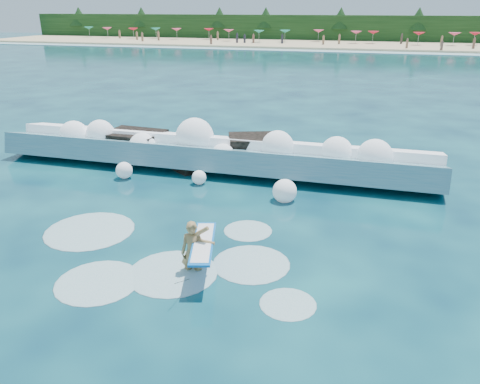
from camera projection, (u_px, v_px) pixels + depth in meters
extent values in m
plane|color=#072138|center=(173.00, 248.00, 13.90)|extent=(200.00, 200.00, 0.00)
cube|color=tan|center=(347.00, 45.00, 83.53)|extent=(140.00, 20.00, 0.40)
cube|color=silver|center=(343.00, 51.00, 73.76)|extent=(140.00, 5.00, 0.08)
cube|color=black|center=(352.00, 29.00, 91.62)|extent=(140.00, 4.00, 5.00)
cube|color=teal|center=(210.00, 158.00, 20.56)|extent=(19.24, 2.93, 1.61)
cube|color=white|center=(216.00, 143.00, 21.09)|extent=(19.24, 1.36, 0.75)
cube|color=black|center=(135.00, 146.00, 22.20)|extent=(2.76, 2.14, 1.43)
cube|color=black|center=(188.00, 159.00, 20.77)|extent=(2.50, 2.40, 1.10)
cube|color=black|center=(254.00, 153.00, 21.10)|extent=(2.65, 2.38, 1.53)
imported|color=#987747|center=(193.00, 252.00, 12.49)|extent=(0.71, 0.54, 1.76)
cube|color=blue|center=(203.00, 243.00, 12.35)|extent=(1.16, 2.46, 0.06)
cube|color=white|center=(203.00, 242.00, 12.34)|extent=(1.01, 2.24, 0.06)
cylinder|color=black|center=(182.00, 281.00, 11.42)|extent=(0.01, 0.91, 0.43)
sphere|color=white|center=(74.00, 135.00, 21.88)|extent=(1.35, 1.35, 1.35)
sphere|color=white|center=(100.00, 134.00, 21.87)|extent=(1.30, 1.30, 1.30)
sphere|color=white|center=(142.00, 147.00, 21.19)|extent=(1.26, 1.26, 1.26)
sphere|color=white|center=(195.00, 137.00, 20.92)|extent=(1.71, 1.71, 1.71)
sphere|color=white|center=(223.00, 156.00, 20.02)|extent=(1.03, 1.03, 1.03)
sphere|color=white|center=(277.00, 147.00, 19.69)|extent=(1.37, 1.37, 1.37)
sphere|color=white|center=(337.00, 152.00, 19.31)|extent=(1.32, 1.32, 1.32)
sphere|color=white|center=(375.00, 157.00, 18.56)|extent=(1.42, 1.42, 1.42)
sphere|color=white|center=(124.00, 170.00, 19.39)|extent=(0.70, 0.70, 0.70)
sphere|color=white|center=(199.00, 177.00, 18.81)|extent=(0.58, 0.58, 0.58)
sphere|color=white|center=(285.00, 191.00, 17.18)|extent=(0.90, 0.90, 0.90)
ellipsoid|color=silver|center=(173.00, 273.00, 12.63)|extent=(2.48, 2.48, 0.12)
ellipsoid|color=silver|center=(98.00, 282.00, 12.20)|extent=(2.23, 2.23, 0.11)
ellipsoid|color=silver|center=(251.00, 264.00, 13.07)|extent=(2.19, 2.19, 0.11)
ellipsoid|color=silver|center=(90.00, 231.00, 14.99)|extent=(2.86, 2.86, 0.14)
ellipsoid|color=silver|center=(248.00, 231.00, 15.00)|extent=(1.57, 1.57, 0.08)
ellipsoid|color=silver|center=(288.00, 304.00, 11.31)|extent=(1.40, 1.40, 0.07)
cone|color=#168974|center=(89.00, 28.00, 100.65)|extent=(2.00, 2.00, 0.50)
cone|color=#E0416F|center=(107.00, 29.00, 97.68)|extent=(2.00, 2.00, 0.50)
cone|color=red|center=(133.00, 29.00, 95.40)|extent=(2.00, 2.00, 0.50)
cone|color=#168974|center=(156.00, 29.00, 95.56)|extent=(2.00, 2.00, 0.50)
cone|color=#E0416F|center=(177.00, 30.00, 93.77)|extent=(2.00, 2.00, 0.50)
cone|color=red|center=(209.00, 30.00, 93.50)|extent=(2.00, 2.00, 0.50)
cone|color=#E0416F|center=(229.00, 31.00, 89.36)|extent=(2.00, 2.00, 0.50)
cone|color=#168974|center=(259.00, 32.00, 86.46)|extent=(2.00, 2.00, 0.50)
cone|color=#168974|center=(285.00, 31.00, 87.17)|extent=(2.00, 2.00, 0.50)
cone|color=#E0416F|center=(319.00, 31.00, 88.05)|extent=(2.00, 2.00, 0.50)
cone|color=#E0416F|center=(356.00, 32.00, 83.74)|extent=(2.00, 2.00, 0.50)
cone|color=red|center=(373.00, 33.00, 83.45)|extent=(2.00, 2.00, 0.50)
cone|color=red|center=(419.00, 34.00, 80.12)|extent=(2.00, 2.00, 0.50)
cone|color=#E0416F|center=(454.00, 34.00, 79.02)|extent=(2.00, 2.00, 0.50)
cone|color=red|center=(475.00, 34.00, 79.65)|extent=(2.00, 2.00, 0.50)
cube|color=#3F332D|center=(288.00, 39.00, 83.09)|extent=(0.35, 0.22, 1.62)
cube|color=#8C664C|center=(119.00, 40.00, 86.28)|extent=(0.35, 0.22, 1.35)
cube|color=brown|center=(142.00, 37.00, 88.84)|extent=(0.35, 0.22, 1.55)
cube|color=#3F332D|center=(180.00, 35.00, 94.16)|extent=(0.35, 0.22, 1.49)
cube|color=#8C664C|center=(305.00, 41.00, 78.51)|extent=(0.35, 0.22, 1.62)
cube|color=#262633|center=(108.00, 40.00, 85.29)|extent=(0.35, 0.22, 1.49)
cube|color=brown|center=(87.00, 39.00, 87.89)|extent=(0.35, 0.22, 1.58)
cube|color=#3F332D|center=(362.00, 42.00, 77.79)|extent=(0.35, 0.22, 1.37)
cube|color=#262633|center=(474.00, 44.00, 73.44)|extent=(0.35, 0.22, 1.46)
cube|color=#3F332D|center=(267.00, 44.00, 78.33)|extent=(0.35, 0.22, 1.44)
cube|color=#8C664C|center=(224.00, 37.00, 89.69)|extent=(0.35, 0.22, 1.55)
cube|color=#262633|center=(234.00, 36.00, 90.34)|extent=(0.35, 0.22, 1.55)
cube|color=brown|center=(218.00, 36.00, 92.00)|extent=(0.35, 0.22, 1.60)
cube|color=#3F332D|center=(178.00, 37.00, 88.29)|extent=(0.35, 0.22, 1.57)
cube|color=brown|center=(407.00, 43.00, 74.41)|extent=(0.35, 0.22, 1.53)
cube|color=#3F332D|center=(87.00, 36.00, 93.21)|extent=(0.35, 0.22, 1.52)
cube|color=#262633|center=(402.00, 39.00, 82.62)|extent=(0.35, 0.22, 1.50)
cube|color=brown|center=(100.00, 37.00, 88.53)|extent=(0.35, 0.22, 1.54)
cube|color=#3F332D|center=(386.00, 43.00, 76.23)|extent=(0.35, 0.22, 1.40)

